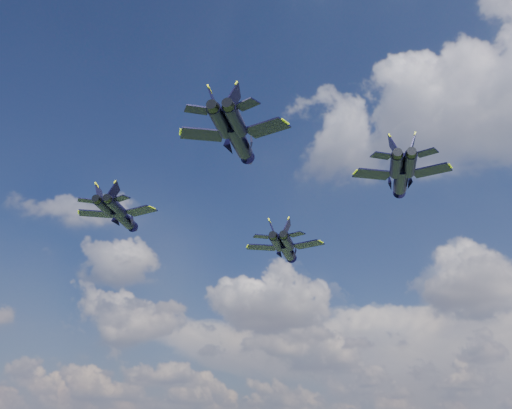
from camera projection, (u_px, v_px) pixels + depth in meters
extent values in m
cylinder|color=black|center=(287.00, 250.00, 98.29)|extent=(4.57, 8.76, 1.74)
cone|color=black|center=(293.00, 260.00, 103.40)|extent=(2.39, 2.92, 1.64)
ellipsoid|color=brown|center=(290.00, 252.00, 101.39)|extent=(1.82, 2.92, 0.79)
cube|color=black|center=(262.00, 247.00, 97.20)|extent=(4.98, 4.83, 0.17)
cube|color=black|center=(308.00, 244.00, 95.86)|extent=(4.53, 2.68, 0.17)
cube|color=black|center=(262.00, 237.00, 92.35)|extent=(2.63, 2.69, 0.14)
cube|color=black|center=(296.00, 234.00, 91.38)|extent=(2.50, 1.76, 0.14)
cube|color=black|center=(273.00, 229.00, 93.27)|extent=(1.62, 2.47, 2.90)
cube|color=black|center=(287.00, 228.00, 92.86)|extent=(1.52, 2.87, 2.90)
cylinder|color=black|center=(122.00, 217.00, 86.46)|extent=(4.44, 7.95, 1.59)
cone|color=black|center=(135.00, 229.00, 91.16)|extent=(2.25, 2.69, 1.50)
ellipsoid|color=brown|center=(130.00, 221.00, 89.31)|extent=(1.74, 2.66, 0.72)
cube|color=black|center=(95.00, 214.00, 85.34)|extent=(4.51, 4.46, 0.16)
cube|color=black|center=(140.00, 211.00, 84.34)|extent=(4.06, 2.29, 0.16)
cube|color=black|center=(86.00, 201.00, 80.91)|extent=(2.37, 2.47, 0.12)
cube|color=black|center=(121.00, 198.00, 80.19)|extent=(2.24, 1.54, 0.12)
cube|color=black|center=(99.00, 193.00, 81.80)|extent=(1.56, 2.21, 2.65)
cube|color=black|center=(114.00, 192.00, 81.49)|extent=(1.41, 2.61, 2.65)
cylinder|color=black|center=(401.00, 179.00, 79.72)|extent=(4.96, 8.73, 1.75)
cone|color=black|center=(399.00, 195.00, 84.89)|extent=(2.49, 2.96, 1.65)
ellipsoid|color=brown|center=(399.00, 185.00, 82.86)|extent=(1.94, 2.93, 0.80)
cube|color=black|center=(373.00, 174.00, 78.45)|extent=(4.95, 4.93, 0.17)
cube|color=black|center=(431.00, 170.00, 77.42)|extent=(4.49, 2.57, 0.17)
cube|color=black|center=(382.00, 156.00, 73.57)|extent=(2.60, 2.72, 0.14)
cube|color=black|center=(427.00, 153.00, 72.83)|extent=(2.45, 1.67, 0.14)
cube|color=black|center=(393.00, 147.00, 74.56)|extent=(1.75, 2.41, 2.92)
cube|color=black|center=(412.00, 146.00, 74.25)|extent=(1.56, 2.87, 2.92)
cylinder|color=black|center=(238.00, 139.00, 65.87)|extent=(4.39, 8.39, 1.66)
cone|color=black|center=(249.00, 161.00, 70.76)|extent=(2.29, 2.79, 1.57)
ellipsoid|color=brown|center=(245.00, 148.00, 68.84)|extent=(1.75, 2.79, 0.76)
cube|color=black|center=(202.00, 134.00, 64.82)|extent=(4.77, 4.63, 0.17)
cube|color=black|center=(267.00, 128.00, 63.55)|extent=(4.34, 2.56, 0.17)
cube|color=black|center=(197.00, 110.00, 60.18)|extent=(2.52, 2.58, 0.13)
cube|color=black|center=(247.00, 104.00, 59.26)|extent=(2.39, 1.69, 0.13)
cube|color=black|center=(214.00, 100.00, 61.06)|extent=(1.56, 2.37, 2.78)
cube|color=black|center=(234.00, 98.00, 60.67)|extent=(1.46, 2.75, 2.78)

